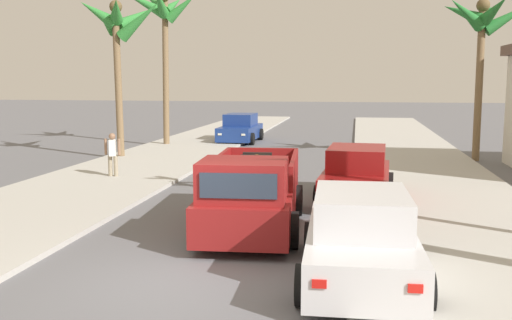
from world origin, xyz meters
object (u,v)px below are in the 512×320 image
Objects in this scene: car_left_mid at (240,129)px; pickup_truck at (251,195)px; car_left_near at (361,239)px; palm_tree_left_fore at (484,24)px; palm_tree_left_back at (120,26)px; pedestrian at (113,153)px; palm_tree_right_fore at (163,16)px; car_right_near at (356,176)px.

pickup_truck is at bearing -77.82° from car_left_mid.
palm_tree_left_fore reaches higher than car_left_near.
palm_tree_left_back is at bearing -116.12° from car_left_mid.
pedestrian is at bearing 133.58° from car_left_near.
pickup_truck is at bearing 129.61° from car_left_near.
palm_tree_left_fore reaches higher than car_left_mid.
pickup_truck is 18.66m from car_left_mid.
palm_tree_left_back is at bearing -92.76° from palm_tree_right_fore.
pickup_truck is 4.30m from car_right_near.
palm_tree_right_fore is (-9.74, 18.64, 5.83)m from car_left_near.
palm_tree_right_fore is at bearing 98.50° from pedestrian.
pedestrian is at bearing 135.40° from pickup_truck.
pickup_truck is 15.39m from palm_tree_left_fore.
pedestrian is (-8.25, 8.67, 0.20)m from car_left_near.
car_left_mid is 12.63m from pedestrian.
palm_tree_left_back reaches higher than car_left_mid.
palm_tree_left_fore reaches higher than pedestrian.
pedestrian is (-5.84, 5.76, 0.10)m from pickup_truck.
pickup_truck is 3.35× the size of pedestrian.
pedestrian reaches higher than car_left_mid.
palm_tree_right_fore is at bearing 87.24° from palm_tree_left_back.
palm_tree_left_back reaches higher than pedestrian.
palm_tree_left_fore is (4.97, 9.05, 4.90)m from car_right_near.
car_left_mid is at bearing 106.70° from car_left_near.
car_left_mid is at bearing 81.32° from pedestrian.
pedestrian is at bearing -81.50° from palm_tree_right_fore.
car_left_mid is at bearing 113.20° from car_right_near.
palm_tree_right_fore is (-14.63, 3.06, 0.93)m from palm_tree_left_fore.
pickup_truck reaches higher than pedestrian.
palm_tree_left_back is at bearing 143.90° from car_right_near.
car_right_near is at bearing 57.19° from pickup_truck.
car_right_near is 15.91m from car_left_mid.
car_left_near is 21.83m from palm_tree_right_fore.
palm_tree_left_back is 4.24× the size of pedestrian.
car_left_mid is 0.55× the size of palm_tree_right_fore.
palm_tree_left_back is (-9.90, 7.22, 4.88)m from car_right_near.
car_right_near is (2.33, 3.62, -0.10)m from pickup_truck.
palm_tree_right_fore is at bearing 168.17° from palm_tree_left_fore.
palm_tree_left_back is at bearing -172.96° from palm_tree_left_fore.
car_left_near is at bearing -73.30° from car_left_mid.
palm_tree_left_fore is at bearing 60.06° from pickup_truck.
palm_tree_right_fore is at bearing 128.57° from car_right_near.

